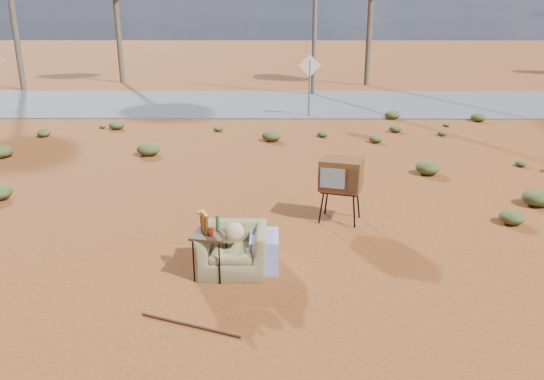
{
  "coord_description": "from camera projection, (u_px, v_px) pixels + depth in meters",
  "views": [
    {
      "loc": [
        0.37,
        -6.92,
        3.51
      ],
      "look_at": [
        0.28,
        1.23,
        0.8
      ],
      "focal_mm": 35.0,
      "sensor_mm": 36.0,
      "label": 1
    }
  ],
  "objects": [
    {
      "name": "ground",
      "position": [
        252.0,
        269.0,
        7.68
      ],
      "size": [
        140.0,
        140.0,
        0.0
      ],
      "primitive_type": "plane",
      "color": "brown",
      "rests_on": "ground"
    },
    {
      "name": "highway",
      "position": [
        268.0,
        103.0,
        21.91
      ],
      "size": [
        140.0,
        7.0,
        0.04
      ],
      "primitive_type": "cube",
      "color": "#565659",
      "rests_on": "ground"
    },
    {
      "name": "armchair",
      "position": [
        238.0,
        244.0,
        7.56
      ],
      "size": [
        1.15,
        0.73,
        0.86
      ],
      "rotation": [
        0.0,
        0.0,
        0.0
      ],
      "color": "olive",
      "rests_on": "ground"
    },
    {
      "name": "tv_unit",
      "position": [
        341.0,
        175.0,
        9.22
      ],
      "size": [
        0.84,
        0.74,
        1.14
      ],
      "rotation": [
        0.0,
        0.0,
        -0.3
      ],
      "color": "black",
      "rests_on": "ground"
    },
    {
      "name": "side_table",
      "position": [
        208.0,
        231.0,
        7.28
      ],
      "size": [
        0.54,
        0.54,
        0.93
      ],
      "rotation": [
        0.0,
        0.0,
        -0.18
      ],
      "color": "#372714",
      "rests_on": "ground"
    },
    {
      "name": "rusty_bar",
      "position": [
        190.0,
        325.0,
        6.27
      ],
      "size": [
        1.25,
        0.51,
        0.04
      ],
      "primitive_type": "cylinder",
      "rotation": [
        0.0,
        1.57,
        -0.36
      ],
      "color": "#4D2114",
      "rests_on": "ground"
    },
    {
      "name": "road_sign",
      "position": [
        310.0,
        74.0,
        18.58
      ],
      "size": [
        0.78,
        0.06,
        2.19
      ],
      "color": "brown",
      "rests_on": "ground"
    },
    {
      "name": "scrub_patch",
      "position": [
        224.0,
        173.0,
        11.83
      ],
      "size": [
        17.49,
        8.07,
        0.33
      ],
      "color": "#4B5424",
      "rests_on": "ground"
    }
  ]
}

